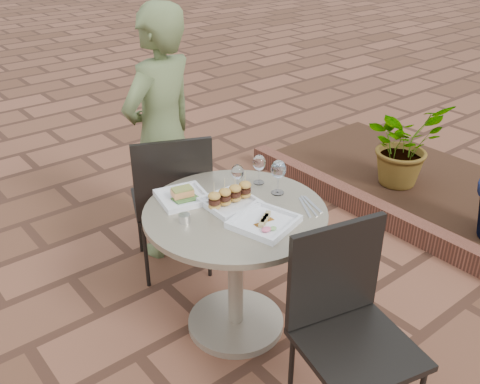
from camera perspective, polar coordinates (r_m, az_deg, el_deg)
ground at (r=2.82m, az=1.34°, el=-17.93°), size 60.00×60.00×0.00m
cafe_table at (r=2.73m, az=-0.49°, el=-6.42°), size 0.90×0.90×0.73m
chair_far at (r=3.14m, az=-7.25°, el=-0.29°), size 0.58×0.58×0.93m
chair_near at (r=2.30m, az=11.29°, el=-12.80°), size 0.53×0.53×0.93m
diner at (r=3.31m, az=-8.34°, el=5.89°), size 0.66×0.53×1.59m
plate_salmon at (r=2.70m, az=-6.12°, el=-0.46°), size 0.28×0.28×0.07m
plate_sliders at (r=2.62m, az=-1.07°, el=-0.67°), size 0.25×0.25×0.16m
plate_tuna at (r=2.47m, az=2.57°, el=-3.19°), size 0.33×0.33×0.03m
wine_glass_right at (r=2.70m, az=4.12°, el=2.34°), size 0.08×0.08×0.19m
wine_glass_mid at (r=2.72m, az=-0.27°, el=2.09°), size 0.07×0.07×0.15m
wine_glass_far at (r=2.80m, az=2.06°, el=3.06°), size 0.07×0.07×0.16m
steel_ramekin at (r=2.50m, az=-5.94°, el=-2.81°), size 0.06×0.06×0.04m
cutlery_set at (r=2.65m, az=7.35°, el=-1.48°), size 0.17×0.23×0.00m
planter_curb at (r=3.91m, az=16.61°, el=-3.15°), size 0.12×3.00×0.15m
mulch_bed at (r=4.47m, az=21.79°, el=-0.58°), size 1.30×3.00×0.06m
potted_plant_a at (r=4.38m, az=17.04°, el=4.96°), size 0.67×0.60×0.67m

